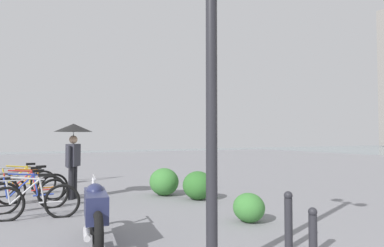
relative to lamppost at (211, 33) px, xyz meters
name	(u,v)px	position (x,y,z in m)	size (l,w,h in m)	color
lamppost	(211,33)	(0.00, 0.00, 0.00)	(0.98, 0.28, 4.51)	#232328
motorcycle	(95,212)	(1.88, 1.00, -2.45)	(2.16, 0.52, 1.06)	black
bicycle_silver	(34,202)	(4.07, 1.79, -2.60)	(0.34, 1.76, 0.95)	black
bicycle_blue	(29,195)	(4.99, 1.86, -2.60)	(0.40, 1.75, 0.95)	black
bicycle_red	(28,190)	(5.84, 1.87, -2.60)	(0.17, 1.77, 0.95)	black
bicycle_orange	(33,188)	(6.17, 1.74, -2.60)	(0.38, 1.75, 0.95)	black
bicycle_yellow	(23,183)	(7.28, 1.95, -2.60)	(0.17, 1.77, 0.95)	black
pedestrian	(73,139)	(6.09, 0.77, -1.36)	(1.00, 1.00, 2.03)	black
bollard_near	(313,230)	(0.02, -1.68, -2.61)	(0.13, 0.13, 0.67)	#232328
bollard_mid	(288,218)	(0.37, -1.55, -2.51)	(0.13, 0.13, 0.85)	#232328
shrub_low	(198,185)	(4.49, -2.20, -2.58)	(0.89, 0.80, 0.75)	#2D6628
shrub_round	(164,182)	(5.51, -1.64, -2.57)	(0.91, 0.82, 0.78)	#387533
shrub_wide	(249,208)	(1.92, -1.96, -2.67)	(0.67, 0.60, 0.57)	#387533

